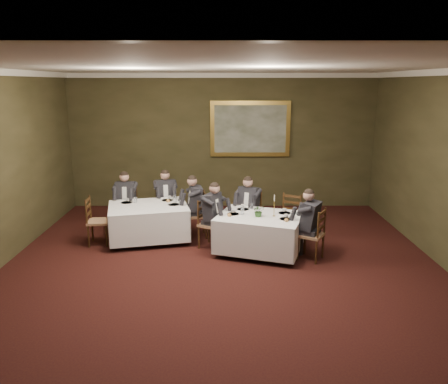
{
  "coord_description": "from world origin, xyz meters",
  "views": [
    {
      "loc": [
        0.02,
        -6.45,
        3.25
      ],
      "look_at": [
        0.04,
        1.95,
        1.15
      ],
      "focal_mm": 35.0,
      "sensor_mm": 36.0,
      "label": 1
    }
  ],
  "objects_px": {
    "diner_main_endright": "(311,233)",
    "table_second": "(149,220)",
    "table_main": "(259,231)",
    "candlestick": "(274,208)",
    "painting": "(250,129)",
    "diner_sec_backright": "(166,205)",
    "centerpiece": "(259,210)",
    "chair_sec_backright": "(166,215)",
    "chair_main_endright": "(311,245)",
    "diner_sec_endright": "(196,214)",
    "chair_main_backright": "(288,229)",
    "chair_sec_endleft": "(99,231)",
    "chair_sec_backleft": "(128,217)",
    "chair_main_backleft": "(249,225)",
    "chair_sec_endright": "(197,224)",
    "diner_main_backleft": "(249,215)",
    "diner_sec_backleft": "(127,208)",
    "chair_main_endleft": "(211,234)",
    "diner_main_endleft": "(211,223)"
  },
  "relations": [
    {
      "from": "diner_main_backleft",
      "to": "diner_sec_backleft",
      "type": "bearing_deg",
      "value": 17.2
    },
    {
      "from": "chair_main_backright",
      "to": "chair_sec_endleft",
      "type": "bearing_deg",
      "value": 29.46
    },
    {
      "from": "diner_sec_endright",
      "to": "painting",
      "type": "bearing_deg",
      "value": -39.04
    },
    {
      "from": "chair_sec_backleft",
      "to": "chair_sec_endleft",
      "type": "xyz_separation_m",
      "value": [
        -0.4,
        -0.95,
        0.0
      ]
    },
    {
      "from": "diner_main_endright",
      "to": "painting",
      "type": "relative_size",
      "value": 0.65
    },
    {
      "from": "chair_main_endleft",
      "to": "centerpiece",
      "type": "bearing_deg",
      "value": 98.16
    },
    {
      "from": "chair_main_endleft",
      "to": "diner_main_endleft",
      "type": "xyz_separation_m",
      "value": [
        0.01,
        -0.01,
        0.23
      ]
    },
    {
      "from": "diner_main_backleft",
      "to": "chair_sec_backright",
      "type": "relative_size",
      "value": 1.35
    },
    {
      "from": "diner_main_endright",
      "to": "chair_sec_endright",
      "type": "relative_size",
      "value": 1.35
    },
    {
      "from": "table_second",
      "to": "chair_main_backleft",
      "type": "relative_size",
      "value": 1.87
    },
    {
      "from": "chair_sec_endleft",
      "to": "candlestick",
      "type": "height_order",
      "value": "candlestick"
    },
    {
      "from": "table_main",
      "to": "candlestick",
      "type": "distance_m",
      "value": 0.55
    },
    {
      "from": "chair_main_endleft",
      "to": "diner_main_endright",
      "type": "xyz_separation_m",
      "value": [
        1.9,
        -0.64,
        0.23
      ]
    },
    {
      "from": "painting",
      "to": "diner_sec_backright",
      "type": "bearing_deg",
      "value": -140.06
    },
    {
      "from": "diner_main_endright",
      "to": "table_second",
      "type": "bearing_deg",
      "value": 102.71
    },
    {
      "from": "diner_main_endright",
      "to": "diner_sec_endright",
      "type": "bearing_deg",
      "value": 90.99
    },
    {
      "from": "table_main",
      "to": "chair_main_endright",
      "type": "distance_m",
      "value": 1.02
    },
    {
      "from": "chair_main_endright",
      "to": "painting",
      "type": "height_order",
      "value": "painting"
    },
    {
      "from": "chair_main_endright",
      "to": "chair_sec_endleft",
      "type": "relative_size",
      "value": 1.0
    },
    {
      "from": "diner_main_endright",
      "to": "chair_sec_backright",
      "type": "relative_size",
      "value": 1.35
    },
    {
      "from": "table_main",
      "to": "chair_sec_endright",
      "type": "bearing_deg",
      "value": 143.02
    },
    {
      "from": "chair_main_endright",
      "to": "diner_sec_endright",
      "type": "xyz_separation_m",
      "value": [
        -2.23,
        1.27,
        0.23
      ]
    },
    {
      "from": "chair_sec_endright",
      "to": "chair_sec_backleft",
      "type": "bearing_deg",
      "value": 62.25
    },
    {
      "from": "diner_main_backleft",
      "to": "diner_main_endright",
      "type": "height_order",
      "value": "same"
    },
    {
      "from": "chair_main_backright",
      "to": "diner_sec_backright",
      "type": "relative_size",
      "value": 0.74
    },
    {
      "from": "diner_main_endleft",
      "to": "chair_sec_backright",
      "type": "distance_m",
      "value": 1.73
    },
    {
      "from": "chair_main_endleft",
      "to": "chair_sec_backleft",
      "type": "height_order",
      "value": "same"
    },
    {
      "from": "chair_main_endright",
      "to": "diner_sec_backleft",
      "type": "xyz_separation_m",
      "value": [
        -3.84,
        1.76,
        0.23
      ]
    },
    {
      "from": "chair_main_backright",
      "to": "chair_main_endleft",
      "type": "height_order",
      "value": "same"
    },
    {
      "from": "chair_sec_backright",
      "to": "chair_sec_endleft",
      "type": "distance_m",
      "value": 1.69
    },
    {
      "from": "chair_main_endright",
      "to": "diner_main_endright",
      "type": "bearing_deg",
      "value": 90.0
    },
    {
      "from": "centerpiece",
      "to": "chair_sec_backright",
      "type": "bearing_deg",
      "value": 139.87
    },
    {
      "from": "chair_sec_backleft",
      "to": "diner_sec_backleft",
      "type": "relative_size",
      "value": 0.74
    },
    {
      "from": "chair_main_backright",
      "to": "centerpiece",
      "type": "xyz_separation_m",
      "value": [
        -0.69,
        -0.69,
        0.61
      ]
    },
    {
      "from": "centerpiece",
      "to": "diner_main_backleft",
      "type": "bearing_deg",
      "value": 97.5
    },
    {
      "from": "chair_main_endleft",
      "to": "chair_sec_endleft",
      "type": "height_order",
      "value": "same"
    },
    {
      "from": "chair_main_backleft",
      "to": "table_second",
      "type": "bearing_deg",
      "value": 33.18
    },
    {
      "from": "table_main",
      "to": "chair_main_endleft",
      "type": "xyz_separation_m",
      "value": [
        -0.95,
        0.32,
        -0.17
      ]
    },
    {
      "from": "chair_sec_backleft",
      "to": "centerpiece",
      "type": "xyz_separation_m",
      "value": [
        2.86,
        -1.5,
        0.61
      ]
    },
    {
      "from": "diner_sec_backright",
      "to": "candlestick",
      "type": "bearing_deg",
      "value": 131.2
    },
    {
      "from": "diner_main_backleft",
      "to": "chair_main_endleft",
      "type": "height_order",
      "value": "diner_main_backleft"
    },
    {
      "from": "table_second",
      "to": "candlestick",
      "type": "xyz_separation_m",
      "value": [
        2.55,
        -0.75,
        0.48
      ]
    },
    {
      "from": "chair_main_backleft",
      "to": "chair_main_endleft",
      "type": "bearing_deg",
      "value": 64.38
    },
    {
      "from": "chair_sec_backleft",
      "to": "chair_main_backright",
      "type": "bearing_deg",
      "value": 169.36
    },
    {
      "from": "table_second",
      "to": "painting",
      "type": "xyz_separation_m",
      "value": [
        2.28,
        2.6,
        1.64
      ]
    },
    {
      "from": "chair_main_backleft",
      "to": "table_main",
      "type": "bearing_deg",
      "value": 127.38
    },
    {
      "from": "table_second",
      "to": "diner_main_endright",
      "type": "distance_m",
      "value": 3.38
    },
    {
      "from": "chair_main_backleft",
      "to": "chair_sec_endleft",
      "type": "bearing_deg",
      "value": 35.72
    },
    {
      "from": "chair_sec_backright",
      "to": "painting",
      "type": "height_order",
      "value": "painting"
    },
    {
      "from": "table_second",
      "to": "chair_main_backleft",
      "type": "height_order",
      "value": "chair_main_backleft"
    }
  ]
}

